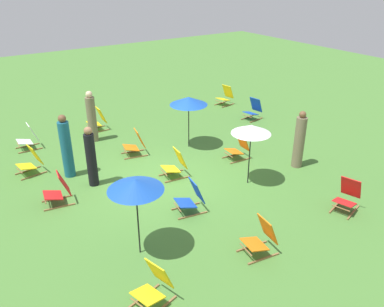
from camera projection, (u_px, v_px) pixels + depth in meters
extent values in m
plane|color=#477A33|center=(156.00, 180.00, 11.07)|extent=(40.00, 40.00, 0.00)
cube|color=olive|center=(247.00, 117.00, 15.57)|extent=(0.16, 0.76, 0.04)
cube|color=olive|center=(256.00, 120.00, 15.28)|extent=(0.16, 0.76, 0.04)
cube|color=#1947B7|center=(251.00, 113.00, 15.25)|extent=(0.54, 0.50, 0.13)
cube|color=#1947B7|center=(256.00, 105.00, 15.32)|extent=(0.51, 0.32, 0.57)
cylinder|color=olive|center=(247.00, 116.00, 15.16)|extent=(0.44, 0.10, 0.03)
cube|color=olive|center=(335.00, 206.00, 9.83)|extent=(0.25, 0.74, 0.04)
cube|color=olive|center=(353.00, 212.00, 9.58)|extent=(0.25, 0.74, 0.04)
cube|color=red|center=(344.00, 202.00, 9.53)|extent=(0.58, 0.55, 0.13)
cube|color=red|center=(351.00, 187.00, 9.61)|extent=(0.53, 0.37, 0.57)
cylinder|color=olive|center=(341.00, 208.00, 9.42)|extent=(0.43, 0.15, 0.03)
cube|color=olive|center=(95.00, 128.00, 14.57)|extent=(0.06, 0.76, 0.04)
cube|color=olive|center=(99.00, 131.00, 14.24)|extent=(0.06, 0.76, 0.04)
cube|color=yellow|center=(94.00, 124.00, 14.25)|extent=(0.49, 0.45, 0.13)
cube|color=yellow|center=(101.00, 115.00, 14.27)|extent=(0.49, 0.26, 0.57)
cylinder|color=olive|center=(89.00, 127.00, 14.18)|extent=(0.44, 0.04, 0.03)
cube|color=olive|center=(57.00, 199.00, 10.15)|extent=(0.15, 0.76, 0.04)
cube|color=olive|center=(60.00, 207.00, 9.78)|extent=(0.15, 0.76, 0.04)
cube|color=red|center=(53.00, 195.00, 9.82)|extent=(0.54, 0.50, 0.13)
cube|color=red|center=(64.00, 183.00, 9.81)|extent=(0.51, 0.32, 0.57)
cylinder|color=olive|center=(45.00, 199.00, 9.77)|extent=(0.44, 0.10, 0.03)
cube|color=olive|center=(28.00, 170.00, 11.54)|extent=(0.15, 0.76, 0.04)
cube|color=olive|center=(34.00, 176.00, 11.25)|extent=(0.15, 0.76, 0.04)
cube|color=yellow|center=(26.00, 166.00, 11.22)|extent=(0.54, 0.50, 0.13)
cube|color=yellow|center=(35.00, 154.00, 11.29)|extent=(0.51, 0.32, 0.57)
cylinder|color=olive|center=(20.00, 171.00, 11.13)|extent=(0.44, 0.09, 0.03)
cube|color=olive|center=(28.00, 146.00, 13.11)|extent=(0.05, 0.76, 0.04)
cube|color=olive|center=(31.00, 151.00, 12.77)|extent=(0.05, 0.76, 0.04)
cube|color=white|center=(25.00, 142.00, 12.78)|extent=(0.49, 0.44, 0.13)
cube|color=white|center=(33.00, 132.00, 12.81)|extent=(0.48, 0.25, 0.57)
cylinder|color=olive|center=(19.00, 145.00, 12.71)|extent=(0.44, 0.03, 0.03)
cube|color=olive|center=(252.00, 246.00, 8.42)|extent=(0.14, 0.76, 0.04)
cube|color=olive|center=(264.00, 259.00, 8.07)|extent=(0.14, 0.76, 0.04)
cube|color=orange|center=(254.00, 244.00, 8.10)|extent=(0.53, 0.49, 0.13)
cube|color=orange|center=(268.00, 229.00, 8.09)|extent=(0.51, 0.31, 0.57)
cylinder|color=olive|center=(246.00, 250.00, 8.05)|extent=(0.44, 0.09, 0.03)
cube|color=olive|center=(144.00, 296.00, 7.15)|extent=(0.23, 0.74, 0.04)
cube|color=yellow|center=(148.00, 295.00, 6.85)|extent=(0.58, 0.54, 0.13)
cube|color=yellow|center=(159.00, 273.00, 6.93)|extent=(0.53, 0.36, 0.57)
cylinder|color=olive|center=(139.00, 305.00, 6.74)|extent=(0.43, 0.14, 0.03)
cube|color=olive|center=(221.00, 103.00, 17.16)|extent=(0.16, 0.76, 0.04)
cube|color=olive|center=(228.00, 106.00, 16.87)|extent=(0.16, 0.76, 0.04)
cube|color=yellow|center=(223.00, 99.00, 16.85)|extent=(0.54, 0.50, 0.13)
cube|color=yellow|center=(228.00, 91.00, 16.91)|extent=(0.51, 0.32, 0.57)
cylinder|color=olive|center=(220.00, 102.00, 16.76)|extent=(0.44, 0.10, 0.03)
cube|color=olive|center=(232.00, 155.00, 12.45)|extent=(0.09, 0.76, 0.04)
cube|color=olive|center=(241.00, 161.00, 12.11)|extent=(0.09, 0.76, 0.04)
cube|color=orange|center=(234.00, 151.00, 12.13)|extent=(0.51, 0.47, 0.13)
cube|color=orange|center=(243.00, 141.00, 12.14)|extent=(0.50, 0.28, 0.57)
cylinder|color=olive|center=(229.00, 155.00, 12.07)|extent=(0.44, 0.06, 0.03)
cube|color=olive|center=(133.00, 152.00, 12.70)|extent=(0.19, 0.75, 0.04)
cube|color=olive|center=(136.00, 157.00, 12.34)|extent=(0.19, 0.75, 0.04)
cube|color=orange|center=(131.00, 148.00, 12.38)|extent=(0.56, 0.52, 0.13)
cube|color=orange|center=(140.00, 138.00, 12.36)|extent=(0.52, 0.34, 0.57)
cylinder|color=olive|center=(125.00, 151.00, 12.34)|extent=(0.44, 0.12, 0.03)
cube|color=olive|center=(171.00, 173.00, 11.41)|extent=(0.13, 0.76, 0.04)
cube|color=olive|center=(177.00, 179.00, 11.05)|extent=(0.13, 0.76, 0.04)
cube|color=yellow|center=(171.00, 169.00, 11.08)|extent=(0.53, 0.49, 0.13)
cube|color=yellow|center=(180.00, 158.00, 11.08)|extent=(0.51, 0.30, 0.57)
cylinder|color=olive|center=(164.00, 173.00, 11.03)|extent=(0.44, 0.08, 0.03)
cube|color=olive|center=(186.00, 206.00, 9.82)|extent=(0.16, 0.76, 0.04)
cube|color=olive|center=(193.00, 215.00, 9.46)|extent=(0.16, 0.76, 0.04)
cube|color=#1947B7|center=(185.00, 203.00, 9.50)|extent=(0.55, 0.51, 0.13)
cube|color=#1947B7|center=(197.00, 190.00, 9.49)|extent=(0.51, 0.32, 0.57)
cylinder|color=olive|center=(178.00, 207.00, 9.45)|extent=(0.44, 0.10, 0.03)
cylinder|color=black|center=(189.00, 123.00, 12.73)|extent=(0.03, 0.03, 1.69)
cone|color=#194CB2|center=(189.00, 101.00, 12.41)|extent=(1.20, 1.20, 0.25)
cylinder|color=black|center=(249.00, 155.00, 10.57)|extent=(0.03, 0.03, 1.69)
cone|color=white|center=(251.00, 129.00, 10.24)|extent=(1.05, 1.05, 0.23)
cylinder|color=black|center=(138.00, 218.00, 7.91)|extent=(0.03, 0.03, 1.72)
cone|color=#194CB2|center=(135.00, 185.00, 7.58)|extent=(1.11, 1.11, 0.23)
cylinder|color=black|center=(91.00, 160.00, 10.52)|extent=(0.34, 0.34, 1.49)
sphere|color=#936647|center=(88.00, 131.00, 10.16)|extent=(0.21, 0.21, 0.21)
cylinder|color=#72664C|center=(299.00, 142.00, 11.50)|extent=(0.43, 0.43, 1.54)
sphere|color=brown|center=(303.00, 115.00, 11.13)|extent=(0.20, 0.20, 0.20)
cylinder|color=#195972|center=(67.00, 150.00, 10.95)|extent=(0.43, 0.43, 1.63)
sphere|color=brown|center=(62.00, 119.00, 10.56)|extent=(0.22, 0.22, 0.22)
cylinder|color=#72664C|center=(92.00, 119.00, 13.23)|extent=(0.43, 0.43, 1.54)
sphere|color=beige|center=(89.00, 94.00, 12.85)|extent=(0.22, 0.22, 0.22)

